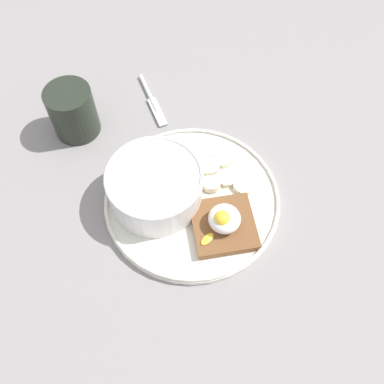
{
  "coord_description": "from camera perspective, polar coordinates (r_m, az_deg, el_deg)",
  "views": [
    {
      "loc": [
        -33.74,
        6.57,
        63.01
      ],
      "look_at": [
        0.0,
        0.0,
        5.0
      ],
      "focal_mm": 40.0,
      "sensor_mm": 36.0,
      "label": 1
    }
  ],
  "objects": [
    {
      "name": "banana_slice_right",
      "position": [
        0.7,
        2.6,
        1.07
      ],
      "size": [
        3.79,
        3.7,
        1.49
      ],
      "color": "#F7E6C0",
      "rests_on": "plate"
    },
    {
      "name": "banana_slice_front",
      "position": [
        0.72,
        2.4,
        3.47
      ],
      "size": [
        4.77,
        4.77,
        1.36
      ],
      "color": "beige",
      "rests_on": "plate"
    },
    {
      "name": "toast_slice",
      "position": [
        0.66,
        4.23,
        -4.43
      ],
      "size": [
        9.74,
        9.74,
        1.5
      ],
      "color": "brown",
      "rests_on": "plate"
    },
    {
      "name": "poached_egg",
      "position": [
        0.64,
        4.28,
        -3.61
      ],
      "size": [
        5.87,
        6.88,
        3.66
      ],
      "color": "white",
      "rests_on": "toast_slice"
    },
    {
      "name": "banana_slice_left",
      "position": [
        0.71,
        4.7,
        1.69
      ],
      "size": [
        3.02,
        3.01,
        0.99
      ],
      "color": "beige",
      "rests_on": "plate"
    },
    {
      "name": "banana_slice_back",
      "position": [
        0.7,
        6.89,
        0.91
      ],
      "size": [
        4.84,
        4.86,
        1.01
      ],
      "color": "#EFE9B8",
      "rests_on": "plate"
    },
    {
      "name": "ground_plane",
      "position": [
        0.71,
        0.0,
        -1.65
      ],
      "size": [
        120.0,
        120.0,
        2.0
      ],
      "primitive_type": "cube",
      "color": "gray",
      "rests_on": "ground"
    },
    {
      "name": "banana_slice_inner",
      "position": [
        0.73,
        4.26,
        4.49
      ],
      "size": [
        4.07,
        4.11,
        1.14
      ],
      "color": "beige",
      "rests_on": "plate"
    },
    {
      "name": "coffee_mug",
      "position": [
        0.78,
        -15.63,
        10.33
      ],
      "size": [
        8.01,
        8.01,
        9.24
      ],
      "color": "#232A20",
      "rests_on": "ground_plane"
    },
    {
      "name": "oatmeal_bowl",
      "position": [
        0.67,
        -4.94,
        0.77
      ],
      "size": [
        15.07,
        15.07,
        6.52
      ],
      "color": "white",
      "rests_on": "plate"
    },
    {
      "name": "plate",
      "position": [
        0.69,
        0.0,
        -0.93
      ],
      "size": [
        28.47,
        28.47,
        1.6
      ],
      "color": "silver",
      "rests_on": "ground_plane"
    },
    {
      "name": "knife",
      "position": [
        0.83,
        -5.42,
        12.18
      ],
      "size": [
        13.45,
        3.69,
        0.8
      ],
      "color": "silver",
      "rests_on": "ground_plane"
    }
  ]
}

